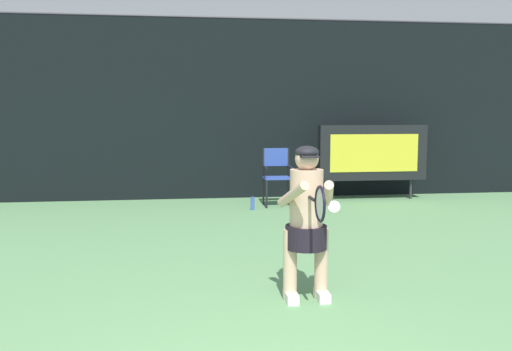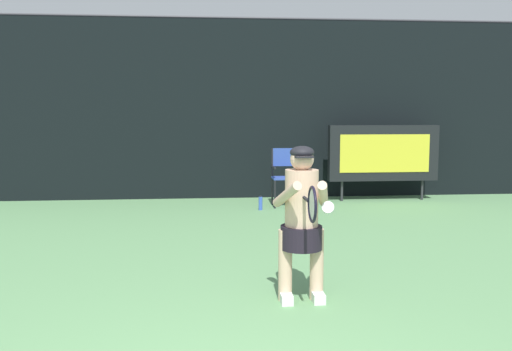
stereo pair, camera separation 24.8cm
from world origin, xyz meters
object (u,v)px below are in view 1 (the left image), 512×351
Objects in this scene: water_bottle at (253,203)px; tennis_racket at (319,204)px; umpire_chair at (277,173)px; scoreboard at (373,153)px; tennis_player at (307,217)px.

tennis_racket is (-0.12, -5.33, 0.88)m from water_bottle.
tennis_racket reaches higher than umpire_chair.
umpire_chair is (-2.02, -0.45, -0.33)m from scoreboard.
tennis_player is (-0.63, -5.25, 0.17)m from umpire_chair.
scoreboard is at bearing 18.86° from water_bottle.
tennis_player is 2.42× the size of tennis_racket.
scoreboard is 6.75m from tennis_racket.
scoreboard is at bearing 54.89° from tennis_racket.
scoreboard is 1.51× the size of tennis_player.
tennis_player is at bearing 77.41° from tennis_racket.
tennis_racket is at bearing -113.22° from scoreboard.
tennis_player is at bearing -114.96° from scoreboard.
water_bottle is 0.18× the size of tennis_player.
umpire_chair is at bearing 71.77° from tennis_racket.
water_bottle is 4.88m from tennis_player.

